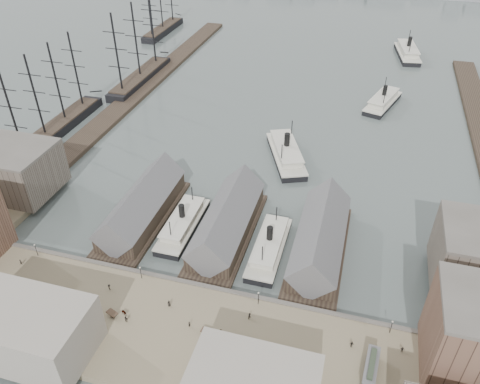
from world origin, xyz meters
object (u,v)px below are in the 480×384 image
(tram, at_px, (370,369))
(horse_cart_right, at_px, (215,333))
(ferry_docked_west, at_px, (183,223))
(horse_cart_center, at_px, (119,313))
(horse_cart_left, at_px, (20,286))

(tram, distance_m, horse_cart_right, 33.18)
(ferry_docked_west, xyz_separation_m, tram, (54.24, -34.56, 1.59))
(ferry_docked_west, distance_m, horse_cart_center, 34.80)
(horse_cart_left, height_order, horse_cart_right, horse_cart_left)
(horse_cart_left, relative_size, horse_cart_center, 1.00)
(horse_cart_center, distance_m, horse_cart_right, 22.85)
(horse_cart_right, bearing_deg, horse_cart_left, 95.66)
(horse_cart_right, bearing_deg, ferry_docked_west, 37.36)
(tram, xyz_separation_m, horse_cart_left, (-83.08, 0.50, -0.91))
(horse_cart_center, height_order, horse_cart_right, horse_cart_right)
(horse_cart_left, bearing_deg, horse_cart_center, -80.07)
(horse_cart_left, relative_size, horse_cart_right, 1.04)
(tram, relative_size, horse_cart_center, 2.01)
(ferry_docked_west, xyz_separation_m, horse_cart_right, (21.08, -33.96, 0.62))
(ferry_docked_west, height_order, horse_cart_left, ferry_docked_west)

